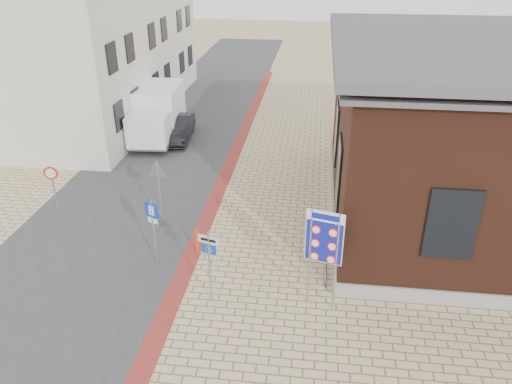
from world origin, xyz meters
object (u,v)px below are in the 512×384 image
at_px(border_sign, 324,239).
at_px(essen_sign, 209,256).
at_px(sedan, 178,128).
at_px(parking_sign, 153,222).
at_px(box_truck, 158,113).
at_px(bollard, 197,241).

relative_size(border_sign, essen_sign, 1.32).
xyz_separation_m(sedan, essen_sign, (4.62, -13.34, 0.97)).
relative_size(essen_sign, parking_sign, 1.02).
bearing_deg(box_truck, sedan, -8.81).
height_order(box_truck, border_sign, border_sign).
distance_m(sedan, bollard, 11.43).
bearing_deg(essen_sign, box_truck, 128.45).
relative_size(parking_sign, bollard, 2.57).
bearing_deg(sedan, box_truck, 169.29).
xyz_separation_m(box_truck, border_sign, (9.01, -13.24, 0.91)).
relative_size(border_sign, parking_sign, 1.34).
xyz_separation_m(box_truck, essen_sign, (5.72, -13.44, 0.19)).
relative_size(sedan, border_sign, 1.23).
bearing_deg(sedan, border_sign, -64.57).
distance_m(box_truck, bollard, 11.95).
height_order(border_sign, essen_sign, border_sign).
bearing_deg(essen_sign, border_sign, 18.88).
bearing_deg(bollard, sedan, 108.43).
distance_m(sedan, border_sign, 15.43).
height_order(box_truck, essen_sign, box_truck).
bearing_deg(sedan, parking_sign, -84.08).
distance_m(sedan, box_truck, 1.35).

